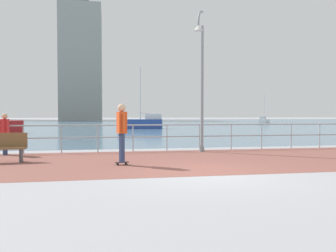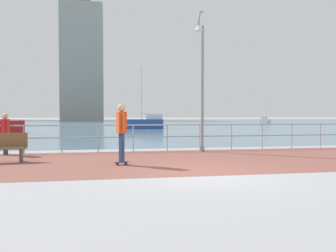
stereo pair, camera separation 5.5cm
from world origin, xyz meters
name	(u,v)px [view 1 (the left image)]	position (x,y,z in m)	size (l,w,h in m)	color
ground	(123,125)	(0.00, 40.00, 0.00)	(220.00, 220.00, 0.00)	#9E9EA3
brick_paving	(183,160)	(0.00, 2.42, 0.00)	(28.00, 5.91, 0.01)	brown
harbor_water	(120,123)	(0.00, 50.37, 0.00)	(180.00, 88.00, 0.00)	slate
waterfront_railing	(167,132)	(0.00, 5.37, 0.76)	(25.25, 0.06, 1.10)	#9EADB7
lamppost	(201,74)	(1.25, 4.64, 3.12)	(0.56, 0.74, 5.63)	gray
skateboarder	(122,128)	(-2.02, 1.69, 1.10)	(0.41, 0.56, 1.82)	black
bystander	(5,131)	(-6.17, 5.02, 0.90)	(0.25, 0.55, 1.55)	navy
sailboat_white	(264,121)	(22.89, 43.24, 0.47)	(2.99, 3.40, 4.88)	white
sailboat_ivory	(142,123)	(1.29, 27.42, 0.62)	(4.82, 2.39, 6.49)	#284799
tower_brick	(82,65)	(-8.54, 85.19, 14.62)	(10.31, 16.84, 30.89)	#939993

